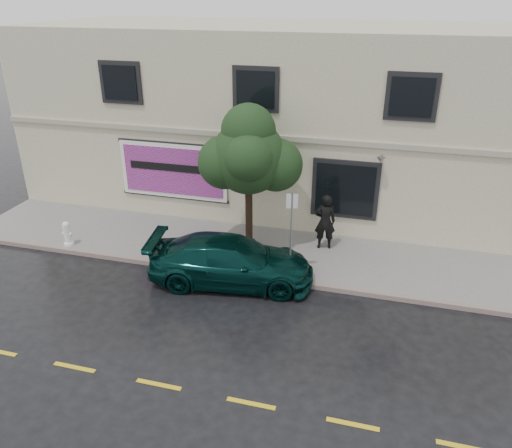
% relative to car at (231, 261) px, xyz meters
% --- Properties ---
extents(ground, '(90.00, 90.00, 0.00)m').
position_rel_car_xyz_m(ground, '(-0.25, -1.20, -0.73)').
color(ground, black).
rests_on(ground, ground).
extents(sidewalk, '(20.00, 3.50, 0.15)m').
position_rel_car_xyz_m(sidewalk, '(-0.25, 2.05, -0.65)').
color(sidewalk, gray).
rests_on(sidewalk, ground).
extents(curb, '(20.00, 0.18, 0.16)m').
position_rel_car_xyz_m(curb, '(-0.25, 0.30, -0.65)').
color(curb, gray).
rests_on(curb, ground).
extents(road_marking, '(19.00, 0.12, 0.01)m').
position_rel_car_xyz_m(road_marking, '(-0.25, -4.70, -0.72)').
color(road_marking, gold).
rests_on(road_marking, ground).
extents(building, '(20.00, 8.12, 7.00)m').
position_rel_car_xyz_m(building, '(-0.24, 7.80, 2.77)').
color(building, beige).
rests_on(building, ground).
extents(billboard, '(4.30, 0.16, 2.20)m').
position_rel_car_xyz_m(billboard, '(-3.45, 3.72, 1.33)').
color(billboard, white).
rests_on(billboard, ground).
extents(car, '(5.26, 2.90, 1.45)m').
position_rel_car_xyz_m(car, '(0.00, 0.00, 0.00)').
color(car, '#062927').
rests_on(car, ground).
extents(pedestrian, '(0.81, 0.63, 1.95)m').
position_rel_car_xyz_m(pedestrian, '(2.46, 2.73, 0.40)').
color(pedestrian, black).
rests_on(pedestrian, sidewalk).
extents(umbrella, '(1.17, 1.17, 0.73)m').
position_rel_car_xyz_m(umbrella, '(2.46, 2.73, 1.73)').
color(umbrella, black).
rests_on(umbrella, pedestrian).
extents(street_tree, '(2.41, 2.41, 4.40)m').
position_rel_car_xyz_m(street_tree, '(-0.06, 2.19, 2.60)').
color(street_tree, black).
rests_on(street_tree, sidewalk).
extents(fire_hydrant, '(0.36, 0.34, 0.87)m').
position_rel_car_xyz_m(fire_hydrant, '(-6.13, 0.60, -0.15)').
color(fire_hydrant, white).
rests_on(fire_hydrant, sidewalk).
extents(sign_pole, '(0.34, 0.09, 2.76)m').
position_rel_car_xyz_m(sign_pole, '(1.71, 0.59, 1.07)').
color(sign_pole, '#9FA1A8').
rests_on(sign_pole, sidewalk).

